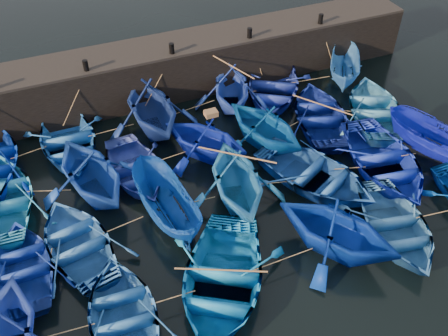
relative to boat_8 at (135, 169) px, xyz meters
name	(u,v)px	position (x,y,z in m)	size (l,w,h in m)	color
ground	(257,235)	(3.34, -4.80, -0.46)	(120.00, 120.00, 0.00)	black
quay_wall	(168,69)	(3.34, 5.70, 0.79)	(26.00, 2.50, 2.50)	black
quay_top	(166,46)	(3.34, 5.70, 2.10)	(26.00, 2.50, 0.12)	black
bollard_1	(86,65)	(-0.66, 4.80, 2.41)	(0.24, 0.24, 0.50)	black
bollard_2	(172,48)	(3.34, 4.80, 2.41)	(0.24, 0.24, 0.50)	black
bollard_3	(250,33)	(7.34, 4.80, 2.41)	(0.24, 0.24, 0.50)	black
bollard_4	(321,19)	(11.34, 4.80, 2.41)	(0.24, 0.24, 0.50)	black
boat_1	(68,142)	(-2.27, 2.78, 0.07)	(3.65, 5.10, 1.06)	blue
boat_2	(151,107)	(1.61, 2.88, 0.83)	(4.20, 4.88, 2.57)	navy
boat_3	(231,87)	(5.72, 3.24, 0.65)	(3.62, 4.20, 2.21)	blue
boat_4	(273,87)	(7.96, 3.20, 0.10)	(3.84, 5.37, 1.11)	navy
boat_5	(345,69)	(12.03, 2.98, 0.34)	(1.54, 4.10, 1.58)	blue
boat_6	(3,198)	(-5.17, 0.24, 0.07)	(3.63, 5.08, 1.05)	#217DD0
boat_7	(91,171)	(-1.76, -0.33, 0.77)	(4.02, 4.67, 2.46)	navy
boat_8	(135,169)	(0.00, 0.00, 0.00)	(3.14, 4.39, 0.91)	#2F44B7
boat_9	(205,137)	(3.17, 0.13, 0.61)	(3.48, 4.03, 2.12)	#0A1FA4
boat_10	(265,125)	(5.86, -0.13, 0.67)	(3.70, 4.29, 2.26)	#064D93
boat_11	(321,115)	(9.01, 0.28, 0.07)	(3.63, 5.07, 1.05)	navy
boat_12	(375,108)	(11.67, -0.26, 0.08)	(3.68, 5.14, 1.07)	#3480C4
boat_13	(24,266)	(-4.76, -3.31, -0.02)	(3.00, 4.19, 0.87)	navy
boat_14	(78,242)	(-2.87, -3.02, 0.02)	(3.28, 4.59, 0.95)	#245DB1
boat_15	(166,204)	(0.49, -2.79, 0.40)	(1.66, 4.40, 1.70)	navy
boat_16	(237,179)	(3.34, -2.86, 0.73)	(3.88, 4.50, 2.37)	blue
boat_17	(315,175)	(6.67, -3.25, 0.09)	(3.78, 5.29, 1.10)	#194D98
boat_18	(384,161)	(9.73, -3.62, 0.12)	(3.94, 5.50, 1.14)	#132BC7
boat_19	(435,142)	(12.20, -3.72, 0.42)	(1.71, 4.53, 1.75)	#0915A6
boat_21	(124,315)	(-2.08, -6.50, 0.02)	(3.31, 4.62, 0.96)	#1D579F
boat_22	(221,281)	(1.18, -6.57, 0.13)	(4.01, 5.60, 1.16)	blue
boat_23	(337,229)	(5.56, -6.50, 0.73)	(3.89, 4.51, 2.38)	navy
boat_24	(396,226)	(8.05, -6.72, 0.03)	(3.37, 4.72, 0.98)	#316EB6
wooden_crate	(211,113)	(3.47, 0.13, 1.78)	(0.53, 0.39, 0.23)	brown
mooring_ropes	(207,137)	(3.33, 0.35, 0.44)	(17.67, 11.71, 2.10)	tan
loose_oars	(257,138)	(4.81, -1.48, 1.27)	(10.09, 11.89, 1.38)	#99724C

